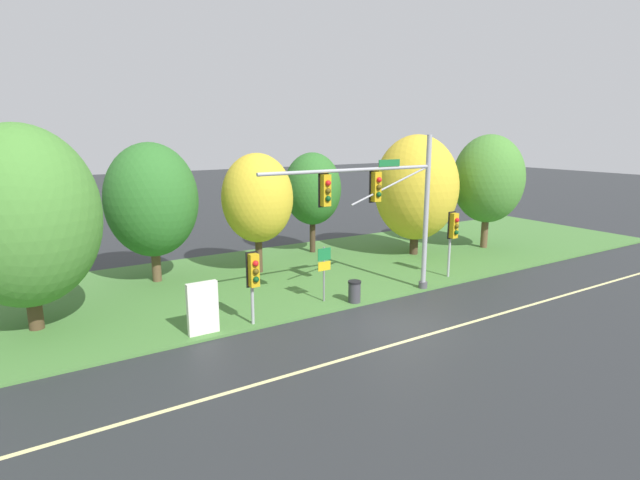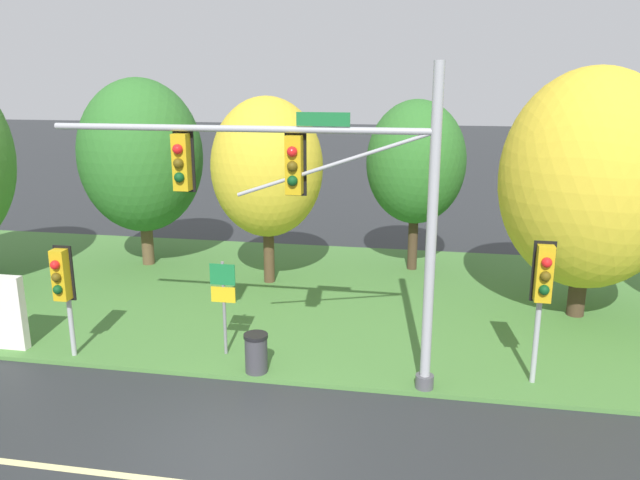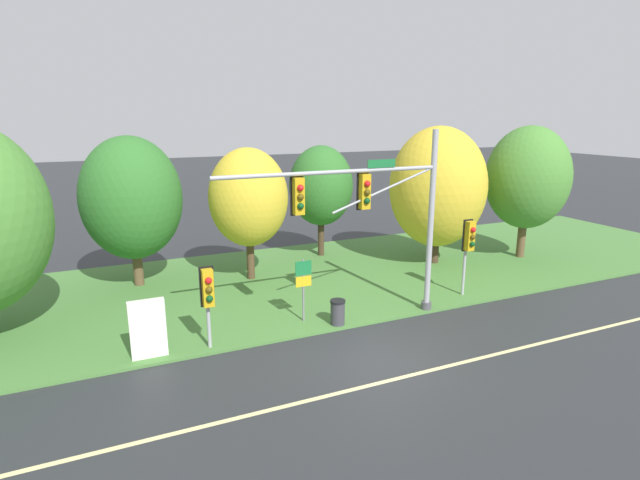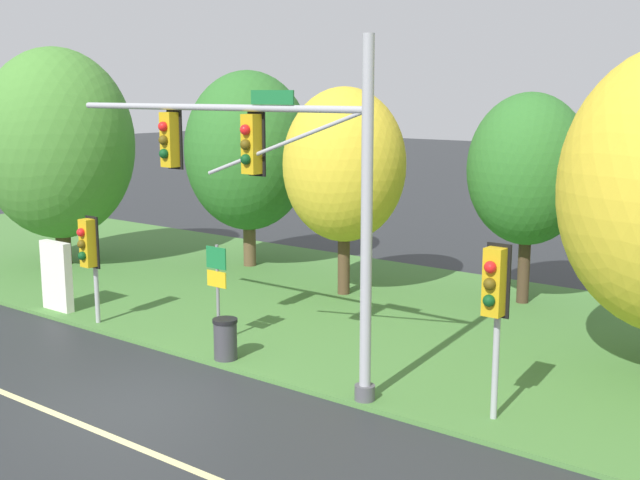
{
  "view_description": "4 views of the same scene",
  "coord_description": "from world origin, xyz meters",
  "px_view_note": "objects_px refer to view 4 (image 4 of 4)",
  "views": [
    {
      "loc": [
        -12.09,
        -13.33,
        7.13
      ],
      "look_at": [
        -1.45,
        3.55,
        2.81
      ],
      "focal_mm": 28.0,
      "sensor_mm": 36.0,
      "label": 1
    },
    {
      "loc": [
        3.63,
        -9.87,
        6.74
      ],
      "look_at": [
        1.02,
        4.48,
        2.89
      ],
      "focal_mm": 35.0,
      "sensor_mm": 36.0,
      "label": 2
    },
    {
      "loc": [
        -7.66,
        -12.34,
        7.56
      ],
      "look_at": [
        -0.84,
        2.93,
        3.33
      ],
      "focal_mm": 28.0,
      "sensor_mm": 36.0,
      "label": 3
    },
    {
      "loc": [
        11.99,
        -9.44,
        6.01
      ],
      "look_at": [
        1.6,
        4.01,
        2.84
      ],
      "focal_mm": 45.0,
      "sensor_mm": 36.0,
      "label": 4
    }
  ],
  "objects_px": {
    "traffic_signal_mast": "(272,175)",
    "tree_nearest_road": "(58,144)",
    "tree_left_of_mast": "(248,151)",
    "tree_behind_signpost": "(344,165)",
    "tree_mid_verge": "(528,170)",
    "pedestrian_signal_near_kerb": "(89,248)",
    "route_sign_post": "(217,280)",
    "pedestrian_signal_further_along": "(494,293)",
    "info_kiosk": "(57,276)",
    "trash_bin": "(225,339)"
  },
  "relations": [
    {
      "from": "tree_nearest_road",
      "to": "tree_mid_verge",
      "type": "bearing_deg",
      "value": 18.14
    },
    {
      "from": "tree_behind_signpost",
      "to": "trash_bin",
      "type": "relative_size",
      "value": 6.5
    },
    {
      "from": "route_sign_post",
      "to": "tree_behind_signpost",
      "type": "bearing_deg",
      "value": 93.73
    },
    {
      "from": "tree_mid_verge",
      "to": "tree_nearest_road",
      "type": "bearing_deg",
      "value": -161.86
    },
    {
      "from": "pedestrian_signal_near_kerb",
      "to": "pedestrian_signal_further_along",
      "type": "bearing_deg",
      "value": 3.0
    },
    {
      "from": "tree_nearest_road",
      "to": "pedestrian_signal_further_along",
      "type": "bearing_deg",
      "value": -10.8
    },
    {
      "from": "info_kiosk",
      "to": "pedestrian_signal_further_along",
      "type": "bearing_deg",
      "value": 1.34
    },
    {
      "from": "tree_behind_signpost",
      "to": "trash_bin",
      "type": "distance_m",
      "value": 7.34
    },
    {
      "from": "tree_mid_verge",
      "to": "trash_bin",
      "type": "xyz_separation_m",
      "value": [
        -3.23,
        -8.68,
        -3.3
      ]
    },
    {
      "from": "pedestrian_signal_further_along",
      "to": "tree_mid_verge",
      "type": "relative_size",
      "value": 0.56
    },
    {
      "from": "traffic_signal_mast",
      "to": "tree_nearest_road",
      "type": "bearing_deg",
      "value": 163.21
    },
    {
      "from": "traffic_signal_mast",
      "to": "info_kiosk",
      "type": "bearing_deg",
      "value": 178.22
    },
    {
      "from": "tree_nearest_road",
      "to": "traffic_signal_mast",
      "type": "bearing_deg",
      "value": -16.79
    },
    {
      "from": "pedestrian_signal_further_along",
      "to": "tree_left_of_mast",
      "type": "relative_size",
      "value": 0.5
    },
    {
      "from": "pedestrian_signal_near_kerb",
      "to": "pedestrian_signal_further_along",
      "type": "xyz_separation_m",
      "value": [
        10.86,
        0.57,
        0.41
      ]
    },
    {
      "from": "tree_behind_signpost",
      "to": "info_kiosk",
      "type": "bearing_deg",
      "value": -129.54
    },
    {
      "from": "tree_nearest_road",
      "to": "info_kiosk",
      "type": "height_order",
      "value": "tree_nearest_road"
    },
    {
      "from": "tree_nearest_road",
      "to": "tree_behind_signpost",
      "type": "relative_size",
      "value": 1.22
    },
    {
      "from": "tree_nearest_road",
      "to": "tree_left_of_mast",
      "type": "xyz_separation_m",
      "value": [
        5.31,
        3.74,
        -0.22
      ]
    },
    {
      "from": "pedestrian_signal_further_along",
      "to": "tree_mid_verge",
      "type": "height_order",
      "value": "tree_mid_verge"
    },
    {
      "from": "tree_nearest_road",
      "to": "tree_mid_verge",
      "type": "distance_m",
      "value": 15.55
    },
    {
      "from": "trash_bin",
      "to": "tree_left_of_mast",
      "type": "bearing_deg",
      "value": 129.44
    },
    {
      "from": "pedestrian_signal_near_kerb",
      "to": "tree_behind_signpost",
      "type": "bearing_deg",
      "value": 63.29
    },
    {
      "from": "trash_bin",
      "to": "pedestrian_signal_further_along",
      "type": "bearing_deg",
      "value": 4.17
    },
    {
      "from": "traffic_signal_mast",
      "to": "tree_nearest_road",
      "type": "height_order",
      "value": "tree_nearest_road"
    },
    {
      "from": "pedestrian_signal_near_kerb",
      "to": "tree_nearest_road",
      "type": "relative_size",
      "value": 0.38
    },
    {
      "from": "pedestrian_signal_further_along",
      "to": "tree_nearest_road",
      "type": "distance_m",
      "value": 18.16
    },
    {
      "from": "pedestrian_signal_near_kerb",
      "to": "tree_behind_signpost",
      "type": "distance_m",
      "value": 7.5
    },
    {
      "from": "route_sign_post",
      "to": "tree_left_of_mast",
      "type": "xyz_separation_m",
      "value": [
        -5.22,
        6.79,
        2.39
      ]
    },
    {
      "from": "pedestrian_signal_further_along",
      "to": "route_sign_post",
      "type": "xyz_separation_m",
      "value": [
        -7.23,
        0.34,
        -0.86
      ]
    },
    {
      "from": "traffic_signal_mast",
      "to": "tree_left_of_mast",
      "type": "height_order",
      "value": "traffic_signal_mast"
    },
    {
      "from": "tree_nearest_road",
      "to": "tree_behind_signpost",
      "type": "bearing_deg",
      "value": 14.07
    },
    {
      "from": "route_sign_post",
      "to": "trash_bin",
      "type": "xyz_separation_m",
      "value": [
        1.01,
        -0.79,
        -1.06
      ]
    },
    {
      "from": "traffic_signal_mast",
      "to": "route_sign_post",
      "type": "height_order",
      "value": "traffic_signal_mast"
    },
    {
      "from": "tree_left_of_mast",
      "to": "pedestrian_signal_near_kerb",
      "type": "bearing_deg",
      "value": -78.37
    },
    {
      "from": "tree_nearest_road",
      "to": "info_kiosk",
      "type": "distance_m",
      "value": 7.0
    },
    {
      "from": "traffic_signal_mast",
      "to": "tree_left_of_mast",
      "type": "relative_size",
      "value": 1.28
    },
    {
      "from": "pedestrian_signal_further_along",
      "to": "tree_behind_signpost",
      "type": "distance_m",
      "value": 9.74
    },
    {
      "from": "route_sign_post",
      "to": "tree_behind_signpost",
      "type": "relative_size",
      "value": 0.39
    },
    {
      "from": "tree_nearest_road",
      "to": "tree_mid_verge",
      "type": "height_order",
      "value": "tree_nearest_road"
    },
    {
      "from": "traffic_signal_mast",
      "to": "tree_nearest_road",
      "type": "relative_size",
      "value": 1.14
    },
    {
      "from": "info_kiosk",
      "to": "tree_mid_verge",
      "type": "bearing_deg",
      "value": 41.15
    },
    {
      "from": "traffic_signal_mast",
      "to": "tree_mid_verge",
      "type": "bearing_deg",
      "value": 78.87
    },
    {
      "from": "traffic_signal_mast",
      "to": "route_sign_post",
      "type": "distance_m",
      "value": 3.81
    },
    {
      "from": "pedestrian_signal_near_kerb",
      "to": "tree_behind_signpost",
      "type": "relative_size",
      "value": 0.46
    },
    {
      "from": "pedestrian_signal_near_kerb",
      "to": "route_sign_post",
      "type": "bearing_deg",
      "value": 14.01
    },
    {
      "from": "traffic_signal_mast",
      "to": "tree_mid_verge",
      "type": "height_order",
      "value": "traffic_signal_mast"
    },
    {
      "from": "traffic_signal_mast",
      "to": "tree_mid_verge",
      "type": "relative_size",
      "value": 1.43
    },
    {
      "from": "tree_nearest_road",
      "to": "tree_behind_signpost",
      "type": "distance_m",
      "value": 10.48
    },
    {
      "from": "pedestrian_signal_near_kerb",
      "to": "trash_bin",
      "type": "bearing_deg",
      "value": 1.43
    }
  ]
}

